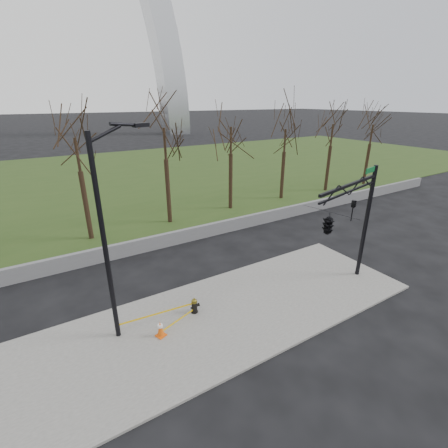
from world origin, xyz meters
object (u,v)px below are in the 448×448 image
fire_hydrant (195,306)px  traffic_cone (160,329)px  street_light (108,227)px  traffic_signal_mast (338,218)px

fire_hydrant → traffic_cone: fire_hydrant is taller
street_light → traffic_signal_mast: bearing=-35.0°
fire_hydrant → traffic_signal_mast: size_ratio=0.12×
traffic_cone → traffic_signal_mast: bearing=-12.3°
fire_hydrant → traffic_cone: 1.94m
fire_hydrant → street_light: bearing=169.8°
fire_hydrant → street_light: size_ratio=0.09×
street_light → fire_hydrant: bearing=-24.9°
street_light → traffic_signal_mast: size_ratio=1.37×
fire_hydrant → street_light: 5.25m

